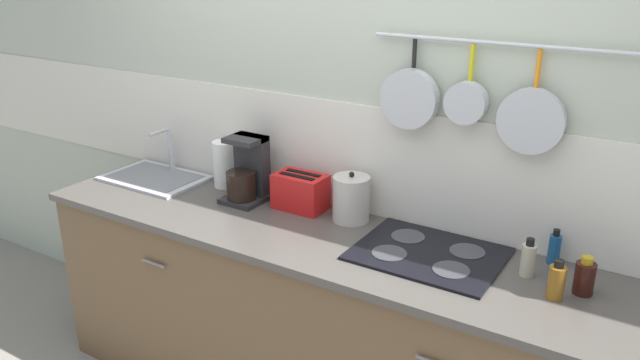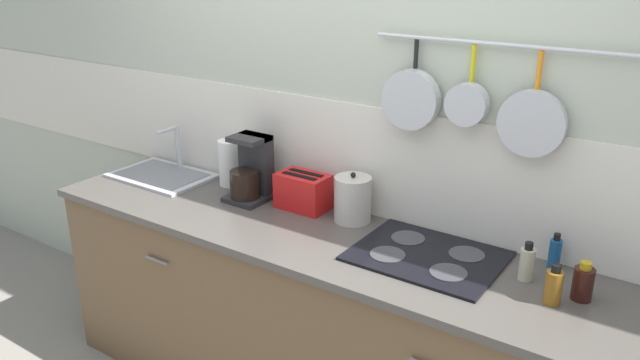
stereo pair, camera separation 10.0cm
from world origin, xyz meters
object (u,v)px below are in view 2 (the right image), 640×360
at_px(kettle, 353,199).
at_px(bottle_dish_soap, 583,283).
at_px(coffee_maker, 251,173).
at_px(toaster, 303,191).
at_px(bottle_cooking_wine, 555,253).
at_px(bottle_sesame_oil, 527,263).
at_px(bottle_olive_oil, 554,286).
at_px(paper_towel_roll, 230,163).

height_order(kettle, bottle_dish_soap, kettle).
height_order(coffee_maker, toaster, coffee_maker).
height_order(kettle, bottle_cooking_wine, kettle).
xyz_separation_m(bottle_sesame_oil, bottle_dish_soap, (0.20, -0.03, -0.00)).
xyz_separation_m(toaster, bottle_sesame_oil, (1.07, -0.08, -0.02)).
relative_size(toaster, bottle_sesame_oil, 1.71).
bearing_deg(bottle_cooking_wine, bottle_olive_oil, -76.08).
relative_size(paper_towel_roll, bottle_cooking_wine, 1.64).
bearing_deg(toaster, paper_towel_roll, 175.47).
bearing_deg(bottle_dish_soap, bottle_cooking_wine, 129.23).
height_order(bottle_cooking_wine, bottle_dish_soap, same).
bearing_deg(kettle, paper_towel_roll, 177.84).
xyz_separation_m(paper_towel_roll, bottle_cooking_wine, (1.62, 0.03, -0.06)).
relative_size(bottle_sesame_oil, bottle_olive_oil, 1.01).
xyz_separation_m(kettle, bottle_dish_soap, (1.01, -0.12, -0.04)).
xyz_separation_m(coffee_maker, bottle_olive_oil, (1.47, -0.15, -0.06)).
height_order(bottle_sesame_oil, bottle_olive_oil, bottle_sesame_oil).
bearing_deg(bottle_cooking_wine, bottle_sesame_oil, -112.89).
distance_m(paper_towel_roll, bottle_olive_oil, 1.70).
bearing_deg(bottle_cooking_wine, toaster, -176.70).
relative_size(paper_towel_roll, bottle_sesame_oil, 1.58).
xyz_separation_m(coffee_maker, kettle, (0.54, 0.05, -0.03)).
bearing_deg(toaster, bottle_sesame_oil, -4.34).
distance_m(paper_towel_roll, coffee_maker, 0.23).
bearing_deg(coffee_maker, kettle, 5.80).
distance_m(toaster, bottle_dish_soap, 1.28).
xyz_separation_m(toaster, bottle_cooking_wine, (1.13, 0.07, -0.02)).
distance_m(paper_towel_roll, toaster, 0.49).
relative_size(kettle, bottle_olive_oil, 1.55).
xyz_separation_m(paper_towel_roll, bottle_olive_oil, (1.68, -0.23, -0.05)).
bearing_deg(bottle_sesame_oil, toaster, 175.66).
distance_m(paper_towel_roll, bottle_cooking_wine, 1.62).
distance_m(kettle, bottle_olive_oil, 0.95).
relative_size(paper_towel_roll, bottle_dish_soap, 1.65).
relative_size(coffee_maker, bottle_sesame_oil, 2.11).
relative_size(toaster, bottle_cooking_wine, 1.78).
bearing_deg(toaster, bottle_dish_soap, -4.84).
distance_m(bottle_sesame_oil, bottle_dish_soap, 0.21).
height_order(toaster, bottle_dish_soap, toaster).
relative_size(coffee_maker, bottle_dish_soap, 2.21).
distance_m(coffee_maker, bottle_cooking_wine, 1.41).
xyz_separation_m(bottle_sesame_oil, bottle_cooking_wine, (0.06, 0.15, -0.00)).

